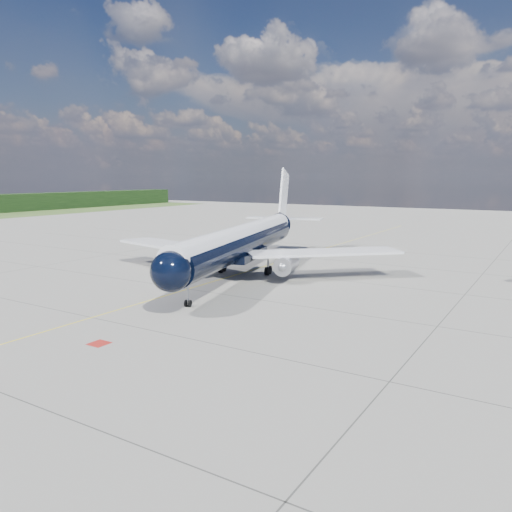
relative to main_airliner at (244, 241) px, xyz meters
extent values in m
plane|color=gray|center=(-0.54, 7.83, -4.81)|extent=(320.00, 320.00, 0.00)
cube|color=yellow|center=(-0.54, 2.83, -4.81)|extent=(0.16, 160.00, 0.01)
cube|color=maroon|center=(6.26, -32.17, -4.81)|extent=(1.60, 1.60, 0.01)
cylinder|color=black|center=(0.38, -1.44, -0.21)|extent=(14.67, 41.30, 4.16)
sphere|color=black|center=(5.99, -22.62, -0.21)|extent=(5.09, 5.09, 4.16)
cone|color=black|center=(-6.20, 23.44, 0.44)|extent=(5.99, 8.48, 4.16)
cylinder|color=white|center=(0.38, -1.44, 0.83)|extent=(14.35, 43.18, 3.25)
cube|color=black|center=(6.04, -22.83, 0.39)|extent=(2.88, 1.94, 0.60)
cube|color=white|center=(-11.16, -2.80, -1.20)|extent=(21.72, 10.13, 0.35)
cube|color=white|center=(11.08, 3.09, -1.20)|extent=(19.15, 18.31, 0.35)
cube|color=black|center=(0.38, -1.44, -1.75)|extent=(7.25, 11.77, 1.10)
cylinder|color=#B9B9C1|center=(-5.94, -5.38, -2.46)|extent=(3.66, 5.50, 2.45)
cylinder|color=#B9B9C1|center=(7.82, -1.74, -2.46)|extent=(3.66, 5.50, 2.45)
sphere|color=gray|center=(-5.35, -7.61, -2.46)|extent=(1.47, 1.47, 1.20)
sphere|color=gray|center=(8.41, -3.96, -2.46)|extent=(1.47, 1.47, 1.20)
cube|color=white|center=(-6.00, -5.17, -1.64)|extent=(1.13, 3.45, 1.20)
cube|color=white|center=(7.77, -1.53, -1.64)|extent=(1.13, 3.45, 1.20)
cube|color=white|center=(-6.06, 22.91, 6.03)|extent=(2.12, 6.81, 9.34)
cube|color=white|center=(-6.20, 23.44, 1.32)|extent=(14.66, 7.03, 0.24)
cylinder|color=gray|center=(5.01, -18.91, -3.44)|extent=(0.24, 0.24, 2.30)
cylinder|color=black|center=(4.79, -18.97, -4.43)|extent=(0.39, 0.79, 0.77)
cylinder|color=black|center=(5.22, -18.86, -4.43)|extent=(0.39, 0.79, 0.77)
cylinder|color=gray|center=(-3.43, -0.75, -3.34)|extent=(0.35, 0.35, 2.08)
cylinder|color=gray|center=(3.35, 1.04, -3.34)|extent=(0.35, 0.35, 2.08)
cylinder|color=black|center=(-3.27, -1.33, -4.21)|extent=(0.78, 1.29, 1.20)
cylinder|color=black|center=(-3.58, -0.17, -4.21)|extent=(0.78, 1.29, 1.20)
cylinder|color=black|center=(3.50, 0.46, -4.21)|extent=(0.78, 1.29, 1.20)
cylinder|color=black|center=(3.20, 1.62, -4.21)|extent=(0.78, 1.29, 1.20)
camera|label=1|loc=(38.66, -59.50, 9.07)|focal=35.00mm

